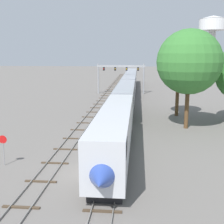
{
  "coord_description": "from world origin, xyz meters",
  "views": [
    {
      "loc": [
        4.21,
        -23.18,
        10.24
      ],
      "look_at": [
        1.0,
        12.0,
        3.0
      ],
      "focal_mm": 46.56,
      "sensor_mm": 36.0,
      "label": 1
    }
  ],
  "objects_px": {
    "water_tower": "(212,29)",
    "stop_sign": "(3,146)",
    "signal_gantry": "(121,72)",
    "passenger_train": "(128,90)",
    "trackside_tree_left": "(179,64)",
    "trackside_tree_right": "(189,62)"
  },
  "relations": [
    {
      "from": "signal_gantry",
      "to": "water_tower",
      "type": "xyz_separation_m",
      "value": [
        31.43,
        40.88,
        13.2
      ]
    },
    {
      "from": "water_tower",
      "to": "trackside_tree_right",
      "type": "distance_m",
      "value": 77.96
    },
    {
      "from": "water_tower",
      "to": "trackside_tree_right",
      "type": "xyz_separation_m",
      "value": [
        -20.33,
        -74.63,
        -9.71
      ]
    },
    {
      "from": "signal_gantry",
      "to": "trackside_tree_left",
      "type": "bearing_deg",
      "value": -67.02
    },
    {
      "from": "passenger_train",
      "to": "water_tower",
      "type": "bearing_deg",
      "value": 61.32
    },
    {
      "from": "stop_sign",
      "to": "trackside_tree_left",
      "type": "bearing_deg",
      "value": 51.69
    },
    {
      "from": "trackside_tree_left",
      "to": "signal_gantry",
      "type": "bearing_deg",
      "value": 112.98
    },
    {
      "from": "signal_gantry",
      "to": "passenger_train",
      "type": "bearing_deg",
      "value": -79.77
    },
    {
      "from": "trackside_tree_left",
      "to": "stop_sign",
      "type": "bearing_deg",
      "value": -128.31
    },
    {
      "from": "passenger_train",
      "to": "signal_gantry",
      "type": "height_order",
      "value": "signal_gantry"
    },
    {
      "from": "passenger_train",
      "to": "water_tower",
      "type": "distance_m",
      "value": 62.91
    },
    {
      "from": "trackside_tree_left",
      "to": "trackside_tree_right",
      "type": "bearing_deg",
      "value": -88.23
    },
    {
      "from": "water_tower",
      "to": "trackside_tree_right",
      "type": "height_order",
      "value": "water_tower"
    },
    {
      "from": "signal_gantry",
      "to": "stop_sign",
      "type": "xyz_separation_m",
      "value": [
        -7.75,
        -49.1,
        -3.66
      ]
    },
    {
      "from": "signal_gantry",
      "to": "trackside_tree_left",
      "type": "distance_m",
      "value": 27.92
    },
    {
      "from": "water_tower",
      "to": "stop_sign",
      "type": "height_order",
      "value": "water_tower"
    },
    {
      "from": "trackside_tree_right",
      "to": "trackside_tree_left",
      "type": "bearing_deg",
      "value": 91.77
    },
    {
      "from": "water_tower",
      "to": "trackside_tree_right",
      "type": "bearing_deg",
      "value": -105.24
    },
    {
      "from": "passenger_train",
      "to": "water_tower",
      "type": "height_order",
      "value": "water_tower"
    },
    {
      "from": "water_tower",
      "to": "stop_sign",
      "type": "xyz_separation_m",
      "value": [
        -39.18,
        -89.97,
        -16.86
      ]
    },
    {
      "from": "trackside_tree_left",
      "to": "water_tower",
      "type": "bearing_deg",
      "value": 72.78
    },
    {
      "from": "trackside_tree_left",
      "to": "trackside_tree_right",
      "type": "xyz_separation_m",
      "value": [
        0.25,
        -8.2,
        0.54
      ]
    }
  ]
}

